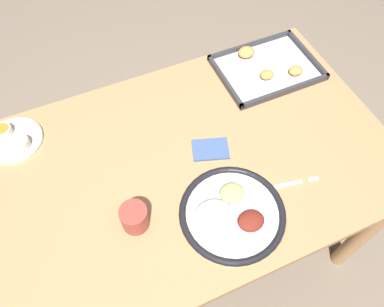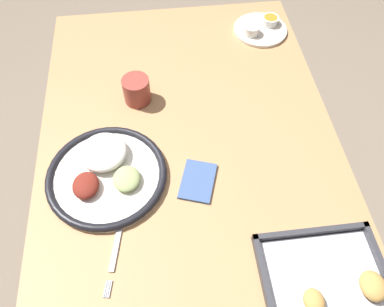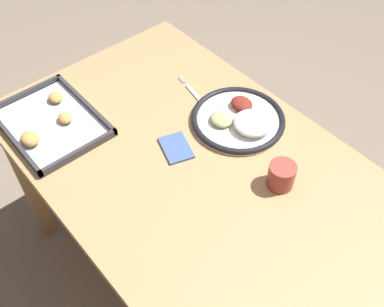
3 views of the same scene
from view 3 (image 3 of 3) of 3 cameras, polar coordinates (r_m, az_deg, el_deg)
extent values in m
plane|color=#7A6B59|center=(1.93, 0.24, -15.17)|extent=(8.00, 8.00, 0.00)
cube|color=#AD7F51|center=(1.32, 0.33, -1.57)|extent=(1.27, 0.79, 0.03)
cylinder|color=#AD7F51|center=(2.05, -3.10, 6.43)|extent=(0.06, 0.06, 0.70)
cylinder|color=#AD7F51|center=(1.86, -20.10, -3.42)|extent=(0.06, 0.06, 0.70)
cylinder|color=white|center=(1.43, 5.85, 4.23)|extent=(0.29, 0.29, 0.01)
torus|color=black|center=(1.43, 5.87, 4.40)|extent=(0.30, 0.30, 0.02)
ellipsoid|color=white|center=(1.39, 7.68, 3.86)|extent=(0.12, 0.12, 0.04)
ellipsoid|color=maroon|center=(1.46, 6.33, 6.31)|extent=(0.07, 0.06, 0.03)
ellipsoid|color=#9EAD6B|center=(1.40, 3.74, 4.37)|extent=(0.07, 0.07, 0.03)
cube|color=#B2B2B7|center=(1.50, 0.79, 7.03)|extent=(0.15, 0.04, 0.00)
cylinder|color=#B2B2B7|center=(1.58, -1.10, 9.44)|extent=(0.03, 0.01, 0.00)
cylinder|color=#B2B2B7|center=(1.58, -1.22, 9.40)|extent=(0.03, 0.01, 0.00)
cylinder|color=#B2B2B7|center=(1.58, -1.33, 9.36)|extent=(0.03, 0.01, 0.00)
cylinder|color=#B2B2B7|center=(1.58, -1.45, 9.31)|extent=(0.03, 0.01, 0.00)
cube|color=#333338|center=(1.48, -17.40, 3.65)|extent=(0.35, 0.26, 0.01)
cube|color=silver|center=(1.48, -17.44, 3.75)|extent=(0.32, 0.24, 0.00)
cube|color=#333338|center=(1.51, -13.40, 6.26)|extent=(0.35, 0.01, 0.02)
cube|color=#333338|center=(1.45, -21.75, 1.60)|extent=(0.35, 0.01, 0.02)
cube|color=#333338|center=(1.36, -14.14, 0.23)|extent=(0.01, 0.26, 0.02)
cube|color=#333338|center=(1.60, -20.41, 7.17)|extent=(0.01, 0.26, 0.02)
ellipsoid|color=#C18E47|center=(1.54, -16.94, 6.81)|extent=(0.05, 0.04, 0.03)
ellipsoid|color=#C18E47|center=(1.46, -15.81, 4.37)|extent=(0.05, 0.04, 0.03)
ellipsoid|color=#C18E47|center=(1.43, -19.89, 1.76)|extent=(0.06, 0.05, 0.03)
cylinder|color=#993D33|center=(1.26, 11.28, -2.75)|extent=(0.08, 0.08, 0.08)
cube|color=#3F598C|center=(1.35, -2.03, 0.73)|extent=(0.13, 0.11, 0.01)
camera|label=1|loc=(1.18, 39.87, 39.57)|focal=35.00mm
camera|label=2|loc=(1.34, -16.38, 38.74)|focal=35.00mm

